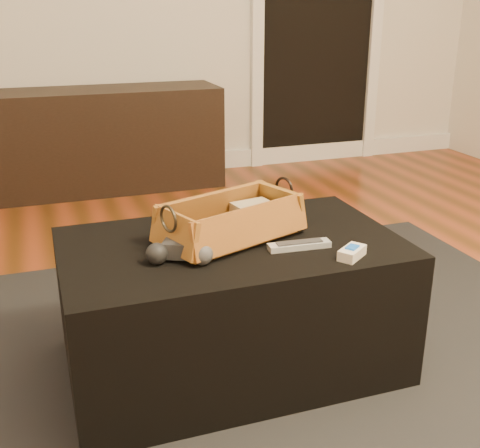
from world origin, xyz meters
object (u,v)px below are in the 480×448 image
object	(u,v)px
media_cabinet	(92,141)
ottoman	(232,304)
game_controller	(180,252)
tv_remote	(228,234)
silver_remote	(299,245)
wicker_basket	(231,223)
cream_gadget	(352,253)

from	to	relation	value
media_cabinet	ottoman	bearing A→B (deg)	-85.00
media_cabinet	game_controller	distance (m)	2.24
tv_remote	silver_remote	bearing A→B (deg)	-58.44
media_cabinet	silver_remote	xyz separation A→B (m)	(0.36, -2.26, 0.13)
tv_remote	media_cabinet	bearing A→B (deg)	68.14
ottoman	game_controller	xyz separation A→B (m)	(-0.18, -0.10, 0.24)
media_cabinet	wicker_basket	bearing A→B (deg)	-84.83
wicker_basket	silver_remote	world-z (taller)	wicker_basket
cream_gadget	media_cabinet	bearing A→B (deg)	101.13
game_controller	cream_gadget	xyz separation A→B (m)	(0.46, -0.13, -0.01)
tv_remote	cream_gadget	distance (m)	0.36
ottoman	wicker_basket	size ratio (longest dim) A/B	2.06
tv_remote	wicker_basket	size ratio (longest dim) A/B	0.48
wicker_basket	cream_gadget	xyz separation A→B (m)	(0.27, -0.24, -0.04)
ottoman	silver_remote	bearing A→B (deg)	-34.04
wicker_basket	game_controller	size ratio (longest dim) A/B	2.52
wicker_basket	cream_gadget	world-z (taller)	wicker_basket
tv_remote	wicker_basket	world-z (taller)	wicker_basket
media_cabinet	cream_gadget	world-z (taller)	media_cabinet
game_controller	silver_remote	bearing A→B (deg)	-2.96
media_cabinet	cream_gadget	distance (m)	2.42
media_cabinet	tv_remote	distance (m)	2.16
wicker_basket	silver_remote	bearing A→B (deg)	-39.29
tv_remote	cream_gadget	bearing A→B (deg)	-64.11
media_cabinet	ottoman	world-z (taller)	media_cabinet
tv_remote	game_controller	xyz separation A→B (m)	(-0.17, -0.09, 0.00)
ottoman	tv_remote	world-z (taller)	tv_remote
cream_gadget	game_controller	bearing A→B (deg)	164.34
wicker_basket	silver_remote	distance (m)	0.22
ottoman	silver_remote	xyz separation A→B (m)	(0.17, -0.11, 0.22)
tv_remote	cream_gadget	world-z (taller)	tv_remote
media_cabinet	silver_remote	size ratio (longest dim) A/B	8.40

